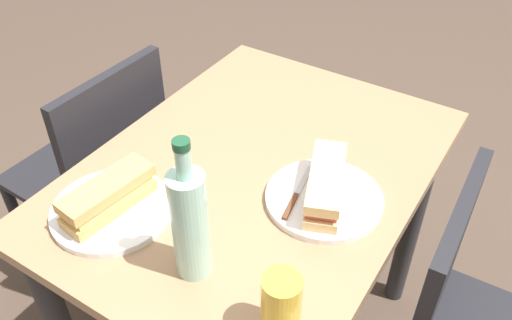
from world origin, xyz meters
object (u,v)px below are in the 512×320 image
(knife_far, at_px, (90,198))
(baguette_sandwich_near, at_px, (326,184))
(chair_far, at_px, (102,170))
(knife_near, at_px, (296,195))
(plate_far, at_px, (112,210))
(dining_table, at_px, (256,209))
(plate_near, at_px, (324,199))
(baguette_sandwich_far, at_px, (108,196))
(beer_glass, at_px, (281,307))
(water_bottle, at_px, (190,223))

(knife_far, bearing_deg, baguette_sandwich_near, -56.85)
(chair_far, relative_size, knife_near, 4.79)
(plate_far, relative_size, knife_far, 1.41)
(dining_table, xyz_separation_m, plate_near, (-0.02, -0.19, 0.15))
(baguette_sandwich_far, xyz_separation_m, beer_glass, (-0.06, -0.44, 0.02))
(knife_far, bearing_deg, plate_near, -56.85)
(beer_glass, bearing_deg, chair_far, 67.34)
(chair_far, bearing_deg, knife_far, -132.18)
(knife_far, relative_size, water_bottle, 0.59)
(baguette_sandwich_near, relative_size, beer_glass, 1.68)
(chair_far, relative_size, knife_far, 4.76)
(knife_near, bearing_deg, plate_near, -58.13)
(chair_far, distance_m, water_bottle, 0.79)
(plate_near, xyz_separation_m, knife_near, (-0.03, 0.05, 0.01))
(knife_far, bearing_deg, knife_near, -56.67)
(knife_far, distance_m, water_bottle, 0.31)
(dining_table, distance_m, baguette_sandwich_near, 0.27)
(dining_table, bearing_deg, water_bottle, -168.99)
(knife_far, bearing_deg, beer_glass, -95.87)
(knife_near, xyz_separation_m, beer_glass, (-0.29, -0.13, 0.05))
(beer_glass, bearing_deg, plate_far, 82.81)
(plate_near, xyz_separation_m, baguette_sandwich_far, (-0.27, 0.36, 0.04))
(plate_near, distance_m, knife_near, 0.06)
(plate_far, distance_m, beer_glass, 0.45)
(water_bottle, bearing_deg, dining_table, 11.01)
(plate_far, relative_size, baguette_sandwich_far, 1.20)
(dining_table, xyz_separation_m, knife_near, (-0.05, -0.14, 0.16))
(plate_far, xyz_separation_m, water_bottle, (-0.03, -0.24, 0.12))
(beer_glass, bearing_deg, knife_far, 84.13)
(dining_table, bearing_deg, baguette_sandwich_far, 148.55)
(knife_near, distance_m, beer_glass, 0.33)
(chair_far, xyz_separation_m, water_bottle, (-0.31, -0.62, 0.39))
(knife_near, distance_m, knife_far, 0.44)
(plate_far, bearing_deg, plate_near, -53.39)
(dining_table, bearing_deg, beer_glass, -142.39)
(chair_far, height_order, baguette_sandwich_near, chair_far)
(plate_far, bearing_deg, knife_near, -52.67)
(dining_table, bearing_deg, knife_far, 141.51)
(baguette_sandwich_near, bearing_deg, plate_near, 0.00)
(dining_table, xyz_separation_m, knife_far, (-0.29, 0.23, 0.16))
(plate_near, relative_size, knife_far, 1.41)
(dining_table, relative_size, beer_glass, 7.12)
(baguette_sandwich_far, distance_m, beer_glass, 0.45)
(dining_table, distance_m, water_bottle, 0.42)
(beer_glass, bearing_deg, baguette_sandwich_near, 13.84)
(baguette_sandwich_far, bearing_deg, water_bottle, -96.00)
(knife_near, bearing_deg, plate_far, 127.33)
(baguette_sandwich_near, relative_size, baguette_sandwich_far, 1.08)
(dining_table, height_order, beer_glass, beer_glass)
(water_bottle, bearing_deg, knife_far, 86.01)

